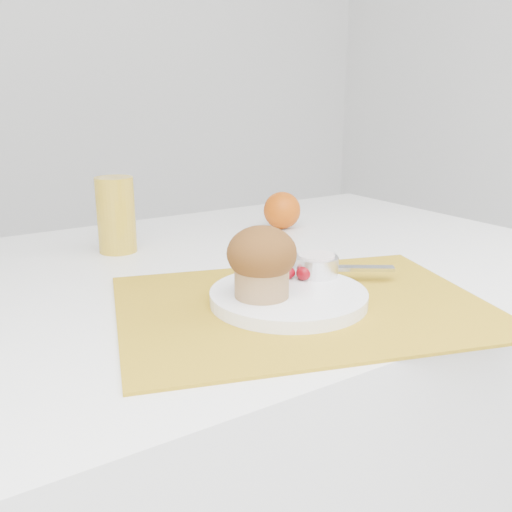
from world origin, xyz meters
TOP-DOWN VIEW (x-y plane):
  - table at (0.00, 0.05)m, footprint 1.20×0.80m
  - placemat at (-0.04, -0.17)m, footprint 0.57×0.49m
  - plate at (-0.05, -0.15)m, footprint 0.22×0.22m
  - ramekin at (0.02, -0.12)m, footprint 0.07×0.07m
  - cream at (0.02, -0.12)m, footprint 0.06×0.06m
  - raspberry_near at (-0.02, -0.11)m, footprint 0.02×0.02m
  - raspberry_far at (-0.01, -0.13)m, footprint 0.02×0.02m
  - butter_knife at (0.04, -0.11)m, footprint 0.19×0.14m
  - orange at (0.20, 0.21)m, footprint 0.08×0.08m
  - juice_glass at (-0.15, 0.23)m, footprint 0.09×0.09m
  - muffin at (-0.09, -0.15)m, footprint 0.09×0.09m

SIDE VIEW (x-z plane):
  - table at x=0.00m, z-range 0.00..0.75m
  - placemat at x=-0.04m, z-range 0.75..0.75m
  - plate at x=-0.05m, z-range 0.75..0.77m
  - butter_knife at x=0.04m, z-range 0.77..0.78m
  - raspberry_near at x=-0.02m, z-range 0.77..0.79m
  - raspberry_far at x=-0.01m, z-range 0.77..0.79m
  - ramekin at x=0.02m, z-range 0.77..0.80m
  - orange at x=0.20m, z-range 0.75..0.83m
  - cream at x=0.02m, z-range 0.80..0.80m
  - juice_glass at x=-0.15m, z-range 0.75..0.88m
  - muffin at x=-0.09m, z-range 0.77..0.87m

